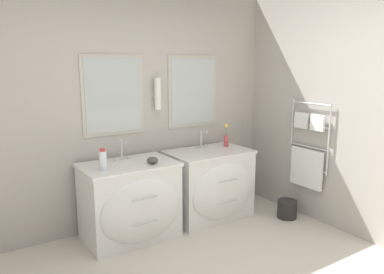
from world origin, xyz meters
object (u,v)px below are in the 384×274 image
(toiletry_bottle, at_px, (103,160))
(flower_vase, at_px, (226,137))
(vanity_right, at_px, (211,184))
(waste_bin, at_px, (287,209))
(vanity_left, at_px, (131,201))
(amenity_bowl, at_px, (153,160))

(toiletry_bottle, height_order, flower_vase, flower_vase)
(vanity_right, xyz_separation_m, waste_bin, (0.74, -0.51, -0.30))
(vanity_left, distance_m, toiletry_bottle, 0.58)
(toiletry_bottle, height_order, waste_bin, toiletry_bottle)
(vanity_right, bearing_deg, waste_bin, -34.68)
(vanity_right, distance_m, toiletry_bottle, 1.40)
(amenity_bowl, relative_size, flower_vase, 0.41)
(toiletry_bottle, bearing_deg, amenity_bowl, -5.10)
(waste_bin, bearing_deg, vanity_left, 163.64)
(vanity_left, height_order, amenity_bowl, amenity_bowl)
(waste_bin, bearing_deg, amenity_bowl, 165.27)
(vanity_left, relative_size, amenity_bowl, 8.16)
(flower_vase, bearing_deg, waste_bin, -55.35)
(toiletry_bottle, bearing_deg, vanity_left, 11.63)
(waste_bin, bearing_deg, flower_vase, 124.65)
(waste_bin, bearing_deg, vanity_right, 145.32)
(vanity_right, xyz_separation_m, flower_vase, (0.31, 0.11, 0.50))
(amenity_bowl, xyz_separation_m, waste_bin, (1.55, -0.41, -0.72))
(vanity_right, distance_m, waste_bin, 0.95)
(amenity_bowl, bearing_deg, waste_bin, -14.73)
(toiletry_bottle, relative_size, waste_bin, 0.91)
(toiletry_bottle, bearing_deg, flower_vase, 6.20)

